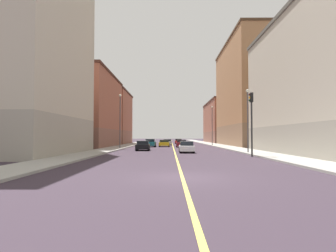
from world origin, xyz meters
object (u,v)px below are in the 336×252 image
building_left_near (319,84)px  car_black (143,146)px  car_yellow (164,143)px  traffic_light_left_near (251,115)px  car_silver (167,142)px  car_maroon (181,143)px  street_lamp_left_near (248,114)px  building_right_corner (31,40)px  car_red (178,141)px  building_left_far (223,122)px  building_left_mid (248,94)px  street_lamp_right_near (120,116)px  car_teal (150,143)px  street_lamp_left_far (212,122)px  car_white (186,147)px  building_right_distant (110,118)px  building_right_midblock (88,110)px

building_left_near → car_black: building_left_near is taller
car_yellow → traffic_light_left_near: bearing=-71.4°
car_silver → car_maroon: (2.59, -11.38, 0.01)m
traffic_light_left_near → street_lamp_left_near: (1.02, 5.00, 0.52)m
building_left_near → car_maroon: 25.67m
building_right_corner → car_red: size_ratio=5.63×
building_left_far → car_black: building_left_far is taller
building_left_mid → street_lamp_right_near: size_ratio=3.09×
building_left_far → car_teal: size_ratio=5.55×
street_lamp_left_far → car_red: bearing=115.1°
street_lamp_left_far → car_white: (-6.75, -24.77, -4.28)m
building_right_distant → car_teal: 22.08m
building_right_distant → car_red: bearing=9.1°
building_right_corner → building_right_midblock: 21.85m
street_lamp_left_near → traffic_light_left_near: bearing=-101.5°
car_white → traffic_light_left_near: bearing=-51.0°
building_right_midblock → car_yellow: building_right_midblock is taller
building_right_distant → street_lamp_right_near: bearing=-75.1°
street_lamp_left_far → car_black: (-12.40, -19.86, -4.30)m
car_red → car_white: (-0.20, -38.76, 0.03)m
car_silver → car_yellow: 9.21m
car_red → car_maroon: bearing=-90.3°
building_left_mid → traffic_light_left_near: 32.47m
building_right_distant → car_white: bearing=-65.2°
car_silver → car_red: bearing=75.6°
building_right_distant → car_teal: size_ratio=3.57×
building_right_distant → car_red: 18.05m
street_lamp_left_far → car_white: size_ratio=1.87×
building_right_midblock → car_black: building_right_midblock is taller
building_right_distant → car_red: (16.88, 2.70, -5.80)m
street_lamp_left_far → car_maroon: 11.28m
street_lamp_right_near → car_red: 31.50m
traffic_light_left_near → building_left_near: bearing=22.1°
building_left_mid → car_white: building_left_mid is taller
building_left_mid → traffic_light_left_near: bearing=-104.9°
car_yellow → building_left_mid: bearing=15.5°
building_left_mid → car_black: size_ratio=5.98×
building_left_near → car_maroon: (-13.83, 20.53, -6.80)m
street_lamp_left_far → car_yellow: size_ratio=1.86×
building_right_corner → car_red: (16.88, 42.93, -11.49)m
car_black → street_lamp_right_near: bearing=132.7°
building_left_far → building_right_midblock: size_ratio=1.27×
street_lamp_right_near → car_maroon: bearing=38.5°
car_black → car_yellow: (2.64, 14.04, -0.02)m
street_lamp_left_near → building_left_near: bearing=-13.3°
car_white → car_black: bearing=139.0°
traffic_light_left_near → car_silver: size_ratio=1.52×
car_teal → building_right_corner: bearing=-116.8°
building_right_midblock → car_yellow: size_ratio=4.66×
car_silver → car_yellow: bearing=-93.0°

